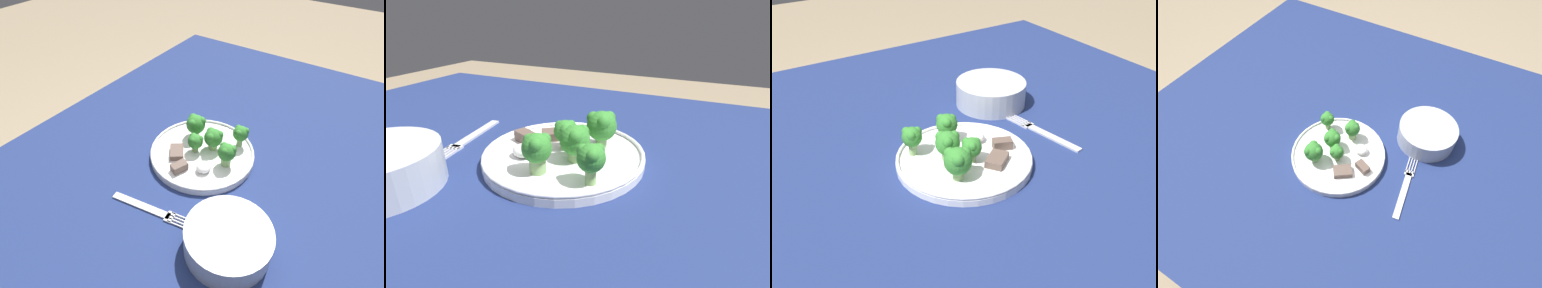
{
  "view_description": "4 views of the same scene",
  "coord_description": "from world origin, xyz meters",
  "views": [
    {
      "loc": [
        0.43,
        0.18,
        1.19
      ],
      "look_at": [
        -0.02,
        -0.12,
        0.72
      ],
      "focal_mm": 28.0,
      "sensor_mm": 36.0,
      "label": 1
    },
    {
      "loc": [
        -0.21,
        0.27,
        0.92
      ],
      "look_at": [
        -0.03,
        -0.11,
        0.72
      ],
      "focal_mm": 28.0,
      "sensor_mm": 36.0,
      "label": 2
    },
    {
      "loc": [
        -0.38,
        -0.65,
        1.16
      ],
      "look_at": [
        -0.02,
        -0.11,
        0.75
      ],
      "focal_mm": 42.0,
      "sensor_mm": 36.0,
      "label": 3
    },
    {
      "loc": [
        0.24,
        -0.47,
        1.35
      ],
      "look_at": [
        0.01,
        -0.07,
        0.74
      ],
      "focal_mm": 28.0,
      "sensor_mm": 36.0,
      "label": 4
    }
  ],
  "objects": [
    {
      "name": "fork",
      "position": [
        0.17,
        -0.09,
        0.7
      ],
      "size": [
        0.05,
        0.18,
        0.0
      ],
      "color": "silver",
      "rests_on": "table"
    },
    {
      "name": "broccoli_floret_center_back",
      "position": [
        -0.06,
        -0.14,
        0.75
      ],
      "size": [
        0.05,
        0.05,
        0.06
      ],
      "color": "#7FA866",
      "rests_on": "dinner_plate"
    },
    {
      "name": "broccoli_floret_near_rim_left",
      "position": [
        -0.01,
        -0.11,
        0.74
      ],
      "size": [
        0.04,
        0.04,
        0.05
      ],
      "color": "#7FA866",
      "rests_on": "dinner_plate"
    },
    {
      "name": "dinner_plate",
      "position": [
        -0.01,
        -0.09,
        0.71
      ],
      "size": [
        0.24,
        0.24,
        0.02
      ],
      "color": "white",
      "rests_on": "table"
    },
    {
      "name": "sauce_dollop",
      "position": [
        0.03,
        -0.06,
        0.72
      ],
      "size": [
        0.04,
        0.03,
        0.02
      ],
      "color": "white",
      "rests_on": "dinner_plate"
    },
    {
      "name": "cream_bowl",
      "position": [
        0.16,
        0.07,
        0.73
      ],
      "size": [
        0.15,
        0.15,
        0.05
      ],
      "color": "#B7BCC6",
      "rests_on": "table"
    },
    {
      "name": "broccoli_floret_center_left",
      "position": [
        -0.04,
        -0.08,
        0.75
      ],
      "size": [
        0.04,
        0.04,
        0.05
      ],
      "color": "#7FA866",
      "rests_on": "dinner_plate"
    },
    {
      "name": "ground_plane",
      "position": [
        0.0,
        0.0,
        0.0
      ],
      "size": [
        8.0,
        8.0,
        0.0
      ],
      "primitive_type": "plane",
      "color": "#9E896B"
    },
    {
      "name": "meat_slice_front_slice",
      "position": [
        0.02,
        -0.14,
        0.72
      ],
      "size": [
        0.05,
        0.05,
        0.01
      ],
      "color": "brown",
      "rests_on": "dinner_plate"
    },
    {
      "name": "meat_slice_middle_slice",
      "position": [
        0.06,
        -0.1,
        0.72
      ],
      "size": [
        0.04,
        0.03,
        0.02
      ],
      "color": "brown",
      "rests_on": "dinner_plate"
    },
    {
      "name": "broccoli_floret_front_left",
      "position": [
        -0.01,
        -0.03,
        0.75
      ],
      "size": [
        0.04,
        0.04,
        0.06
      ],
      "color": "#7FA866",
      "rests_on": "dinner_plate"
    },
    {
      "name": "broccoli_floret_back_left",
      "position": [
        -0.08,
        -0.03,
        0.75
      ],
      "size": [
        0.04,
        0.04,
        0.05
      ],
      "color": "#7FA866",
      "rests_on": "dinner_plate"
    },
    {
      "name": "table",
      "position": [
        0.0,
        0.0,
        0.62
      ],
      "size": [
        1.26,
        1.04,
        0.7
      ],
      "color": "navy",
      "rests_on": "ground_plane"
    }
  ]
}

